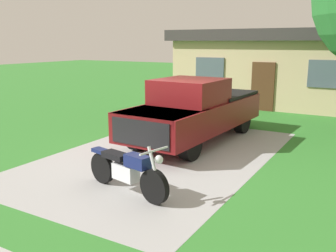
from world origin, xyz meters
TOP-DOWN VIEW (x-y plane):
  - ground_plane at (0.00, 0.00)m, footprint 80.00×80.00m
  - driveway_pad at (0.00, 0.00)m, footprint 5.11×8.29m
  - motorcycle at (0.68, -2.51)m, footprint 2.18×0.84m
  - pickup_truck at (0.06, 1.88)m, footprint 2.25×5.71m
  - neighbor_house at (0.33, 10.41)m, footprint 9.60×5.60m

SIDE VIEW (x-z plane):
  - ground_plane at x=0.00m, z-range 0.00..0.00m
  - driveway_pad at x=0.00m, z-range 0.00..0.01m
  - motorcycle at x=0.68m, z-range -0.07..1.02m
  - pickup_truck at x=0.06m, z-range 0.00..1.90m
  - neighbor_house at x=0.33m, z-range 0.04..3.54m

